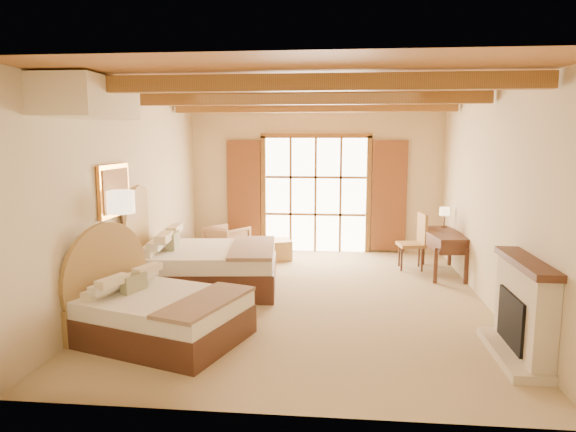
# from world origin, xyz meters

# --- Properties ---
(floor) EXTENTS (7.00, 7.00, 0.00)m
(floor) POSITION_xyz_m (0.00, 0.00, 0.00)
(floor) COLOR tan
(floor) RESTS_ON ground
(wall_back) EXTENTS (5.50, 0.00, 5.50)m
(wall_back) POSITION_xyz_m (0.00, 3.50, 1.60)
(wall_back) COLOR beige
(wall_back) RESTS_ON ground
(wall_left) EXTENTS (0.00, 7.00, 7.00)m
(wall_left) POSITION_xyz_m (-2.75, 0.00, 1.60)
(wall_left) COLOR beige
(wall_left) RESTS_ON ground
(wall_right) EXTENTS (0.00, 7.00, 7.00)m
(wall_right) POSITION_xyz_m (2.75, 0.00, 1.60)
(wall_right) COLOR beige
(wall_right) RESTS_ON ground
(ceiling) EXTENTS (7.00, 7.00, 0.00)m
(ceiling) POSITION_xyz_m (0.00, 0.00, 3.20)
(ceiling) COLOR #B37136
(ceiling) RESTS_ON ground
(ceiling_beams) EXTENTS (5.39, 4.60, 0.18)m
(ceiling_beams) POSITION_xyz_m (0.00, 0.00, 3.08)
(ceiling_beams) COLOR olive
(ceiling_beams) RESTS_ON ceiling
(french_doors) EXTENTS (3.95, 0.08, 2.60)m
(french_doors) POSITION_xyz_m (0.00, 3.44, 1.25)
(french_doors) COLOR white
(french_doors) RESTS_ON ground
(fireplace) EXTENTS (0.46, 1.40, 1.16)m
(fireplace) POSITION_xyz_m (2.60, -2.00, 0.51)
(fireplace) COLOR #C4AE97
(fireplace) RESTS_ON ground
(painting) EXTENTS (0.06, 0.95, 0.75)m
(painting) POSITION_xyz_m (-2.70, -0.75, 1.75)
(painting) COLOR orange
(painting) RESTS_ON wall_left
(canopy_valance) EXTENTS (0.70, 1.40, 0.45)m
(canopy_valance) POSITION_xyz_m (-2.40, -2.00, 2.95)
(canopy_valance) COLOR #F8EFC8
(canopy_valance) RESTS_ON ceiling
(bed_near) EXTENTS (2.31, 1.94, 1.24)m
(bed_near) POSITION_xyz_m (-1.78, -1.88, 0.38)
(bed_near) COLOR #4E2B1E
(bed_near) RESTS_ON floor
(bed_far) EXTENTS (2.48, 1.97, 1.52)m
(bed_far) POSITION_xyz_m (-1.84, 0.31, 0.46)
(bed_far) COLOR #4E2B1E
(bed_far) RESTS_ON floor
(nightstand) EXTENTS (0.59, 0.59, 0.56)m
(nightstand) POSITION_xyz_m (-2.45, -0.35, 0.28)
(nightstand) COLOR #4E2B1E
(nightstand) RESTS_ON floor
(floor_lamp) EXTENTS (0.38, 0.38, 1.78)m
(floor_lamp) POSITION_xyz_m (-2.50, -1.01, 1.51)
(floor_lamp) COLOR #332417
(floor_lamp) RESTS_ON floor
(armchair) EXTENTS (1.01, 1.02, 0.68)m
(armchair) POSITION_xyz_m (-1.81, 2.60, 0.34)
(armchair) COLOR #A97E59
(armchair) RESTS_ON floor
(ottoman) EXTENTS (0.71, 0.71, 0.41)m
(ottoman) POSITION_xyz_m (-0.76, 2.56, 0.20)
(ottoman) COLOR #A9834D
(ottoman) RESTS_ON floor
(desk) EXTENTS (0.82, 1.53, 0.78)m
(desk) POSITION_xyz_m (2.46, 1.73, 0.42)
(desk) COLOR #4E2B1E
(desk) RESTS_ON floor
(desk_chair) EXTENTS (0.55, 0.54, 1.08)m
(desk_chair) POSITION_xyz_m (1.93, 2.02, 0.34)
(desk_chair) COLOR #B2804D
(desk_chair) RESTS_ON floor
(desk_lamp) EXTENTS (0.19, 0.19, 0.39)m
(desk_lamp) POSITION_xyz_m (2.56, 2.27, 1.08)
(desk_lamp) COLOR #332417
(desk_lamp) RESTS_ON desk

